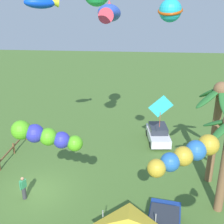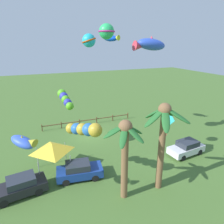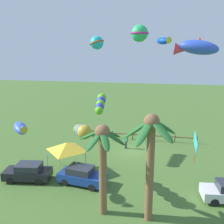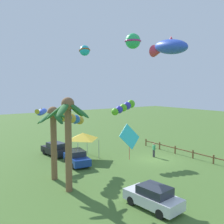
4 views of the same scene
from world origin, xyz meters
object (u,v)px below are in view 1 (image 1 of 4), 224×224
Objects in this scene: kite_tube_3 at (45,136)px; kite_ball_7 at (170,11)px; kite_fish_0 at (109,13)px; kite_tube_6 at (186,155)px; spectator_0 at (23,188)px; kite_diamond_5 at (161,107)px; parked_car_0 at (158,134)px; palm_tree_1 at (218,113)px; kite_fish_2 at (42,3)px.

kite_ball_7 is (-1.15, 5.68, 5.70)m from kite_tube_3.
kite_tube_6 is at bearing 28.97° from kite_fish_0.
kite_fish_0 is (-6.29, 4.78, 10.22)m from spectator_0.
kite_diamond_5 is at bearing 144.13° from kite_tube_3.
kite_fish_0 is 1.36× the size of kite_diamond_5.
kite_tube_6 is (8.36, 0.66, 0.62)m from kite_diamond_5.
parked_car_0 is 1.52× the size of kite_diamond_5.
kite_fish_0 reaches higher than palm_tree_1.
kite_diamond_5 is at bearing 176.16° from kite_ball_7.
palm_tree_1 is 2.68× the size of kite_diamond_5.
spectator_0 is at bearing -75.09° from palm_tree_1.
parked_car_0 is 14.61m from kite_ball_7.
spectator_0 is (3.23, -12.14, -4.29)m from palm_tree_1.
kite_diamond_5 is at bearing 108.72° from kite_fish_2.
kite_fish_2 reaches higher than kite_ball_7.
kite_tube_6 is (8.34, 4.62, -6.14)m from kite_fish_0.
kite_fish_0 is at bearing -154.84° from kite_ball_7.
kite_fish_2 is 0.63× the size of kite_tube_6.
kite_fish_2 is 8.61m from kite_tube_3.
parked_car_0 is 1.20× the size of kite_tube_3.
palm_tree_1 reaches higher than kite_tube_3.
spectator_0 is 0.45× the size of kite_tube_6.
kite_fish_0 is at bearing 165.44° from kite_tube_3.
kite_tube_6 is at bearing 77.69° from spectator_0.
kite_tube_3 is 8.13m from kite_ball_7.
kite_tube_3 is at bearing -14.56° from kite_fish_0.
palm_tree_1 is at bearing 119.72° from kite_tube_3.
kite_fish_0 is 1.64× the size of kite_fish_2.
kite_fish_0 is 7.84m from kite_diamond_5.
kite_fish_2 is (-3.66, 0.93, 10.90)m from spectator_0.
spectator_0 is 10.45m from kite_tube_6.
kite_ball_7 reaches higher than parked_car_0.
spectator_0 is 5.91m from kite_tube_3.
kite_diamond_5 is 2.02× the size of kite_ball_7.
kite_ball_7 is (7.38, 3.47, 0.31)m from kite_fish_0.
kite_fish_2 reaches higher than parked_car_0.
parked_car_0 is 2.55× the size of spectator_0.
kite_fish_0 is at bearing -89.80° from kite_diamond_5.
kite_tube_3 is (11.18, -6.31, 4.90)m from parked_car_0.
palm_tree_1 is 13.01m from kite_fish_2.
kite_fish_2 is 8.72m from kite_ball_7.
palm_tree_1 is at bearing 104.91° from spectator_0.
kite_tube_6 reaches higher than kite_diamond_5.
palm_tree_1 is 1.76× the size of parked_car_0.
kite_ball_7 is (1.09, 8.24, 10.54)m from spectator_0.
kite_tube_6 is at bearing -27.44° from palm_tree_1.
kite_tube_6 reaches higher than parked_car_0.
kite_fish_0 reaches higher than kite_ball_7.
kite_diamond_5 is 0.76× the size of kite_tube_6.
kite_tube_6 is 2.65× the size of kite_ball_7.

